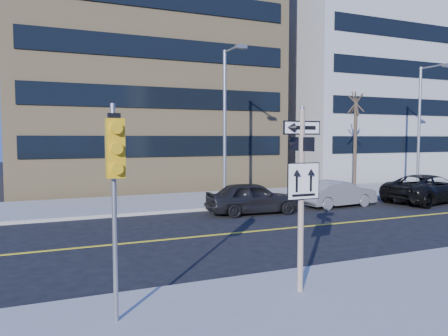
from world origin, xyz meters
name	(u,v)px	position (x,y,z in m)	size (l,w,h in m)	color
ground	(249,267)	(0.00, 0.00, 0.00)	(120.00, 120.00, 0.00)	black
far_sidewalk	(405,188)	(18.00, 12.00, 0.07)	(66.00, 6.00, 0.15)	#A2A098
road_centerline	(441,213)	(12.00, 4.00, 0.01)	(40.00, 0.14, 0.01)	yellow
sign_pole	(302,188)	(0.00, -2.51, 2.44)	(0.92, 0.92, 4.06)	silver
traffic_signal	(115,166)	(-4.00, -2.66, 3.03)	(0.32, 0.45, 4.00)	gray
parked_car_a	(253,198)	(3.89, 7.44, 0.75)	(4.38, 1.76, 1.49)	black
parked_car_b	(338,194)	(8.85, 7.55, 0.67)	(4.09, 1.43, 1.35)	slate
parked_car_c	(428,189)	(14.20, 6.76, 0.77)	(5.54, 2.56, 1.54)	black
streetlight_a	(227,115)	(4.00, 10.76, 4.76)	(0.55, 2.25, 8.00)	gray
streetlight_b	(422,119)	(18.00, 10.76, 4.76)	(0.55, 2.25, 8.00)	gray
street_tree_west	(356,105)	(13.00, 11.30, 5.52)	(1.80, 1.80, 6.35)	#3D2D24
building_brick	(133,69)	(2.00, 25.00, 9.00)	(18.00, 18.00, 18.00)	tan
building_grey_mid	(359,97)	(24.00, 24.00, 7.50)	(20.00, 16.00, 15.00)	#A4A6A9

